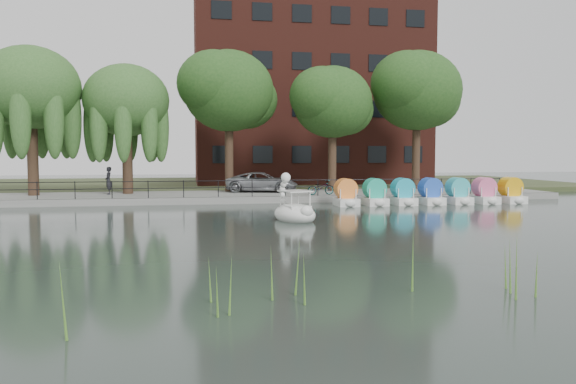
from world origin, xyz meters
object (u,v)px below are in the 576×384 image
object	(u,v)px
pedestrian	(108,179)
swan_boat	(294,210)
minivan	(262,181)
bicycle	(321,187)

from	to	relation	value
pedestrian	swan_boat	xyz separation A→B (m)	(9.46, -12.02, -0.93)
minivan	bicycle	world-z (taller)	minivan
bicycle	minivan	bearing A→B (deg)	36.83
minivan	swan_boat	size ratio (longest dim) A/B	1.91
minivan	pedestrian	bearing A→B (deg)	106.67
minivan	bicycle	distance (m)	4.56
swan_boat	pedestrian	bearing A→B (deg)	109.77
swan_boat	bicycle	bearing A→B (deg)	51.38
minivan	pedestrian	xyz separation A→B (m)	(-9.70, -0.65, 0.23)
bicycle	pedestrian	xyz separation A→B (m)	(-12.94, 2.55, 0.49)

